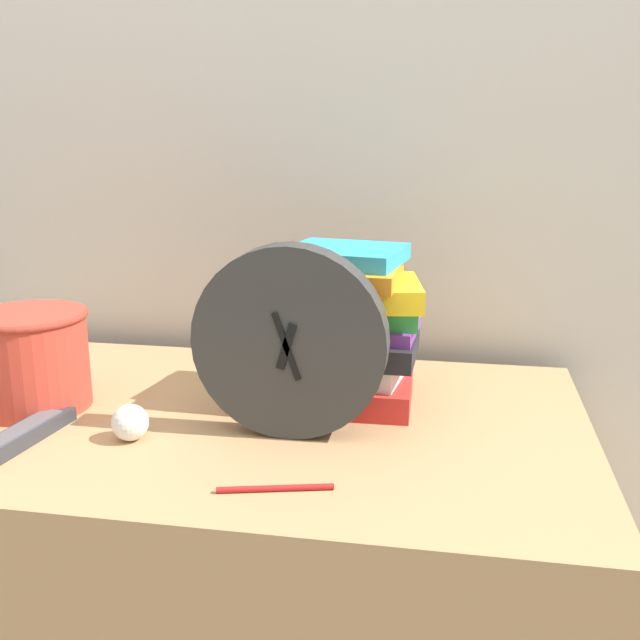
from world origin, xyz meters
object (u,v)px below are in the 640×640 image
at_px(desk_clock, 290,342).
at_px(basket, 31,357).
at_px(book_stack, 345,327).
at_px(crumpled_paper_ball, 130,422).
at_px(tv_remote, 23,435).
at_px(pen, 275,488).

bearing_deg(desk_clock, basket, 175.18).
distance_m(book_stack, crumpled_paper_ball, 0.37).
distance_m(desk_clock, basket, 0.44).
relative_size(basket, tv_remote, 0.94).
relative_size(crumpled_paper_ball, pen, 0.37).
relative_size(book_stack, pen, 1.76).
height_order(tv_remote, crumpled_paper_ball, crumpled_paper_ball).
distance_m(crumpled_paper_ball, pen, 0.27).
distance_m(tv_remote, crumpled_paper_ball, 0.16).
bearing_deg(tv_remote, basket, 113.28).
bearing_deg(crumpled_paper_ball, book_stack, 36.86).
bearing_deg(pen, book_stack, 83.25).
distance_m(desk_clock, crumpled_paper_ball, 0.26).
height_order(desk_clock, book_stack, desk_clock).
bearing_deg(pen, basket, 154.64).
bearing_deg(crumpled_paper_ball, tv_remote, -166.87).
xyz_separation_m(tv_remote, pen, (0.40, -0.08, -0.01)).
relative_size(desk_clock, crumpled_paper_ball, 5.29).
bearing_deg(basket, tv_remote, -66.72).
bearing_deg(tv_remote, book_stack, 29.69).
height_order(desk_clock, basket, desk_clock).
relative_size(book_stack, crumpled_paper_ball, 4.75).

